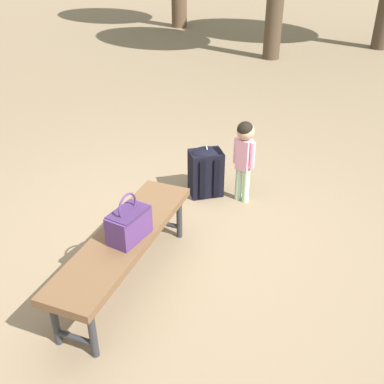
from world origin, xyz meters
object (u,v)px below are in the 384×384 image
Objects in this scene: park_bench at (125,241)px; backpack_large at (206,170)px; child_standing at (244,150)px; handbag at (129,223)px.

backpack_large is at bearing 5.34° from park_bench.
backpack_large is (-0.06, 0.38, -0.29)m from child_standing.
park_bench is 1.58m from child_standing.
backpack_large is (1.49, 0.14, -0.12)m from park_bench.
child_standing reaches higher than backpack_large.
child_standing reaches higher than park_bench.
park_bench is 3.05× the size of backpack_large.
child_standing reaches higher than handbag.
handbag is 1.58m from child_standing.
park_bench is 1.96× the size of child_standing.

